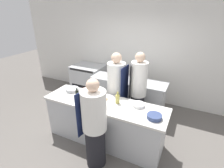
# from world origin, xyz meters

# --- Properties ---
(ground_plane) EXTENTS (16.00, 16.00, 0.00)m
(ground_plane) POSITION_xyz_m (0.00, 0.00, 0.00)
(ground_plane) COLOR #605B56
(wall_back) EXTENTS (8.00, 0.06, 2.80)m
(wall_back) POSITION_xyz_m (0.00, 2.13, 1.40)
(wall_back) COLOR silver
(wall_back) RESTS_ON ground_plane
(prep_counter) EXTENTS (2.44, 0.71, 0.90)m
(prep_counter) POSITION_xyz_m (0.00, 0.00, 0.45)
(prep_counter) COLOR #B7BABC
(prep_counter) RESTS_ON ground_plane
(pass_counter) EXTENTS (1.93, 0.56, 0.90)m
(pass_counter) POSITION_xyz_m (0.01, 1.27, 0.45)
(pass_counter) COLOR #B7BABC
(pass_counter) RESTS_ON ground_plane
(oven_range) EXTENTS (0.95, 0.75, 0.92)m
(oven_range) POSITION_xyz_m (-1.48, 1.70, 0.46)
(oven_range) COLOR #B7BABC
(oven_range) RESTS_ON ground_plane
(chef_at_prep_near) EXTENTS (0.43, 0.42, 1.64)m
(chef_at_prep_near) POSITION_xyz_m (0.14, -0.59, 0.81)
(chef_at_prep_near) COLOR black
(chef_at_prep_near) RESTS_ON ground_plane
(chef_at_stove) EXTENTS (0.41, 0.39, 1.73)m
(chef_at_stove) POSITION_xyz_m (-0.02, 0.62, 0.86)
(chef_at_stove) COLOR black
(chef_at_stove) RESTS_ON ground_plane
(chef_at_pass_far) EXTENTS (0.40, 0.39, 1.76)m
(chef_at_pass_far) POSITION_xyz_m (0.43, 0.75, 0.89)
(chef_at_pass_far) COLOR black
(chef_at_pass_far) RESTS_ON ground_plane
(bottle_olive_oil) EXTENTS (0.08, 0.08, 0.23)m
(bottle_olive_oil) POSITION_xyz_m (0.24, 0.10, 0.99)
(bottle_olive_oil) COLOR #B2A84C
(bottle_olive_oil) RESTS_ON prep_counter
(bottle_vinegar) EXTENTS (0.08, 0.08, 0.18)m
(bottle_vinegar) POSITION_xyz_m (-0.50, 0.07, 0.97)
(bottle_vinegar) COLOR #5B2319
(bottle_vinegar) RESTS_ON prep_counter
(bottle_wine) EXTENTS (0.07, 0.07, 0.22)m
(bottle_wine) POSITION_xyz_m (-0.57, -0.07, 0.98)
(bottle_wine) COLOR black
(bottle_wine) RESTS_ON prep_counter
(bowl_mixing_large) EXTENTS (0.23, 0.23, 0.06)m
(bowl_mixing_large) POSITION_xyz_m (0.63, 0.16, 0.93)
(bowl_mixing_large) COLOR white
(bowl_mixing_large) RESTS_ON prep_counter
(bowl_prep_small) EXTENTS (0.28, 0.28, 0.07)m
(bowl_prep_small) POSITION_xyz_m (-0.86, 0.14, 0.93)
(bowl_prep_small) COLOR #B7BABC
(bowl_prep_small) RESTS_ON prep_counter
(bowl_ceramic_blue) EXTENTS (0.25, 0.25, 0.07)m
(bowl_ceramic_blue) POSITION_xyz_m (0.99, -0.09, 0.93)
(bowl_ceramic_blue) COLOR navy
(bowl_ceramic_blue) RESTS_ON prep_counter
(cutting_board) EXTENTS (0.30, 0.19, 0.01)m
(cutting_board) POSITION_xyz_m (-0.14, 0.07, 0.90)
(cutting_board) COLOR tan
(cutting_board) RESTS_ON prep_counter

